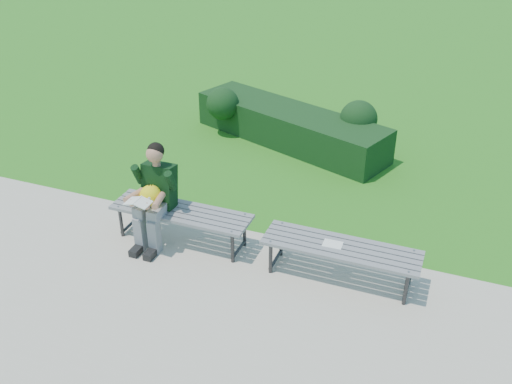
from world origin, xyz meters
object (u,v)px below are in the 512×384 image
Objects in this scene: bench_right at (341,250)px; seated_boy at (154,193)px; hedge at (291,124)px; bench_left at (181,214)px; paper_sheet at (333,244)px.

bench_right is 2.38m from seated_boy.
bench_right is 1.37× the size of seated_boy.
bench_left is (-0.33, -3.42, 0.07)m from hedge.
paper_sheet is (2.26, 0.07, -0.24)m from seated_boy.
seated_boy reaches higher than paper_sheet.
seated_boy is (-2.36, -0.07, 0.30)m from bench_right.
bench_left is 1.96m from paper_sheet.
seated_boy is at bearing -178.21° from paper_sheet.
bench_right is at bearing -0.00° from paper_sheet.
bench_left and bench_right have the same top height.
seated_boy reaches higher than hedge.
hedge is 16.40× the size of paper_sheet.
bench_right is 0.12m from paper_sheet.
hedge reaches higher than bench_right.
bench_right is (1.73, -3.45, 0.07)m from hedge.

